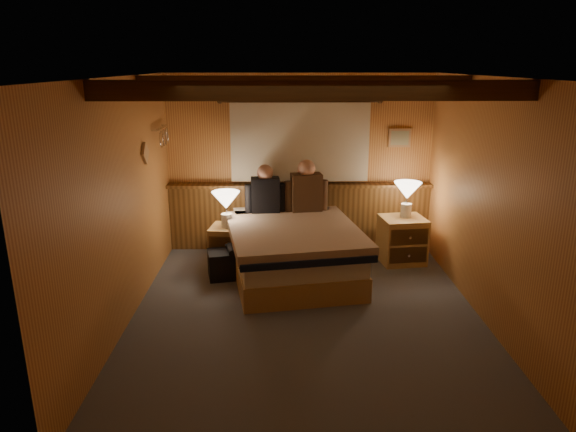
{
  "coord_description": "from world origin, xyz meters",
  "views": [
    {
      "loc": [
        -0.25,
        -4.83,
        2.52
      ],
      "look_at": [
        -0.18,
        0.4,
        0.96
      ],
      "focal_mm": 32.0,
      "sensor_mm": 36.0,
      "label": 1
    }
  ],
  "objects_px": {
    "lamp_left": "(226,202)",
    "duffel_bag": "(232,263)",
    "person_right": "(306,190)",
    "nightstand_right": "(402,240)",
    "person_left": "(265,193)",
    "bed": "(292,250)",
    "nightstand_left": "(230,246)",
    "lamp_right": "(407,193)"
  },
  "relations": [
    {
      "from": "lamp_left",
      "to": "duffel_bag",
      "type": "height_order",
      "value": "lamp_left"
    },
    {
      "from": "lamp_left",
      "to": "person_right",
      "type": "bearing_deg",
      "value": 18.75
    },
    {
      "from": "nightstand_right",
      "to": "person_left",
      "type": "bearing_deg",
      "value": 167.11
    },
    {
      "from": "lamp_left",
      "to": "person_right",
      "type": "height_order",
      "value": "person_right"
    },
    {
      "from": "nightstand_right",
      "to": "person_left",
      "type": "xyz_separation_m",
      "value": [
        -1.78,
        0.16,
        0.61
      ]
    },
    {
      "from": "bed",
      "to": "nightstand_right",
      "type": "distance_m",
      "value": 1.51
    },
    {
      "from": "person_left",
      "to": "bed",
      "type": "bearing_deg",
      "value": -65.33
    },
    {
      "from": "lamp_left",
      "to": "nightstand_left",
      "type": "bearing_deg",
      "value": 22.03
    },
    {
      "from": "nightstand_right",
      "to": "duffel_bag",
      "type": "distance_m",
      "value": 2.24
    },
    {
      "from": "lamp_right",
      "to": "person_left",
      "type": "distance_m",
      "value": 1.83
    },
    {
      "from": "bed",
      "to": "person_right",
      "type": "distance_m",
      "value": 0.91
    },
    {
      "from": "lamp_left",
      "to": "duffel_bag",
      "type": "distance_m",
      "value": 0.76
    },
    {
      "from": "duffel_bag",
      "to": "person_right",
      "type": "bearing_deg",
      "value": 23.55
    },
    {
      "from": "nightstand_right",
      "to": "duffel_bag",
      "type": "bearing_deg",
      "value": -175.93
    },
    {
      "from": "nightstand_left",
      "to": "nightstand_right",
      "type": "xyz_separation_m",
      "value": [
        2.23,
        0.12,
        0.03
      ]
    },
    {
      "from": "person_left",
      "to": "lamp_left",
      "type": "bearing_deg",
      "value": -153.75
    },
    {
      "from": "nightstand_right",
      "to": "lamp_left",
      "type": "distance_m",
      "value": 2.34
    },
    {
      "from": "lamp_right",
      "to": "person_right",
      "type": "distance_m",
      "value": 1.3
    },
    {
      "from": "bed",
      "to": "lamp_right",
      "type": "bearing_deg",
      "value": 8.53
    },
    {
      "from": "nightstand_left",
      "to": "duffel_bag",
      "type": "bearing_deg",
      "value": -75.18
    },
    {
      "from": "nightstand_left",
      "to": "person_right",
      "type": "relative_size",
      "value": 0.77
    },
    {
      "from": "lamp_left",
      "to": "bed",
      "type": "bearing_deg",
      "value": -20.76
    },
    {
      "from": "nightstand_left",
      "to": "person_left",
      "type": "xyz_separation_m",
      "value": [
        0.45,
        0.28,
        0.64
      ]
    },
    {
      "from": "nightstand_right",
      "to": "lamp_right",
      "type": "bearing_deg",
      "value": 43.69
    },
    {
      "from": "nightstand_left",
      "to": "bed",
      "type": "bearing_deg",
      "value": -14.74
    },
    {
      "from": "nightstand_right",
      "to": "lamp_right",
      "type": "relative_size",
      "value": 1.33
    },
    {
      "from": "nightstand_left",
      "to": "person_left",
      "type": "height_order",
      "value": "person_left"
    },
    {
      "from": "nightstand_left",
      "to": "person_right",
      "type": "bearing_deg",
      "value": 26.41
    },
    {
      "from": "nightstand_right",
      "to": "lamp_left",
      "type": "relative_size",
      "value": 1.34
    },
    {
      "from": "person_right",
      "to": "duffel_bag",
      "type": "bearing_deg",
      "value": -152.6
    },
    {
      "from": "bed",
      "to": "lamp_left",
      "type": "relative_size",
      "value": 4.66
    },
    {
      "from": "person_right",
      "to": "nightstand_right",
      "type": "bearing_deg",
      "value": -17.87
    },
    {
      "from": "nightstand_right",
      "to": "person_left",
      "type": "height_order",
      "value": "person_left"
    },
    {
      "from": "person_left",
      "to": "person_right",
      "type": "distance_m",
      "value": 0.54
    },
    {
      "from": "lamp_right",
      "to": "bed",
      "type": "bearing_deg",
      "value": -161.47
    },
    {
      "from": "lamp_left",
      "to": "duffel_bag",
      "type": "xyz_separation_m",
      "value": [
        0.08,
        -0.33,
        -0.68
      ]
    },
    {
      "from": "lamp_right",
      "to": "duffel_bag",
      "type": "distance_m",
      "value": 2.41
    },
    {
      "from": "lamp_right",
      "to": "person_right",
      "type": "relative_size",
      "value": 0.65
    },
    {
      "from": "duffel_bag",
      "to": "person_left",
      "type": "bearing_deg",
      "value": 44.74
    },
    {
      "from": "bed",
      "to": "lamp_right",
      "type": "distance_m",
      "value": 1.67
    },
    {
      "from": "person_left",
      "to": "person_right",
      "type": "xyz_separation_m",
      "value": [
        0.53,
        0.05,
        0.02
      ]
    },
    {
      "from": "bed",
      "to": "lamp_left",
      "type": "bearing_deg",
      "value": 149.24
    }
  ]
}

